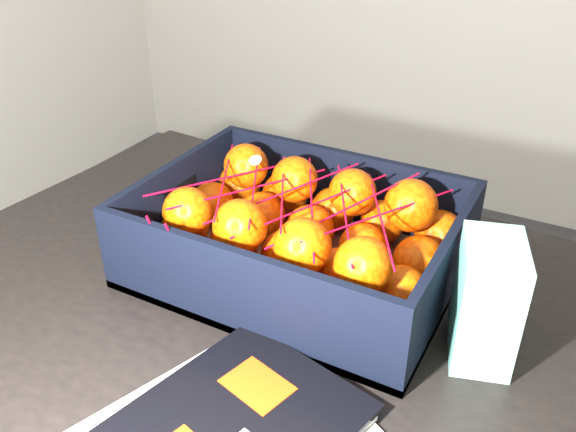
% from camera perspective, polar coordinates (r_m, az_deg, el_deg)
% --- Properties ---
extents(table, '(1.25, 0.88, 0.75)m').
position_cam_1_polar(table, '(0.89, 1.39, -14.41)').
color(table, black).
rests_on(table, ground).
extents(produce_crate, '(0.44, 0.33, 0.13)m').
position_cam_1_polar(produce_crate, '(0.89, 0.92, -3.04)').
color(produce_crate, '#8D5941').
rests_on(produce_crate, table).
extents(clementine_heap, '(0.43, 0.32, 0.13)m').
position_cam_1_polar(clementine_heap, '(0.88, 0.99, -1.70)').
color(clementine_heap, '#E24604').
rests_on(clementine_heap, produce_crate).
extents(mesh_net, '(0.37, 0.29, 0.09)m').
position_cam_1_polar(mesh_net, '(0.84, 0.14, 1.55)').
color(mesh_net, red).
rests_on(mesh_net, clementine_heap).
extents(retail_carton, '(0.10, 0.12, 0.16)m').
position_cam_1_polar(retail_carton, '(0.77, 18.08, -7.58)').
color(retail_carton, white).
rests_on(retail_carton, table).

